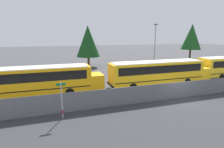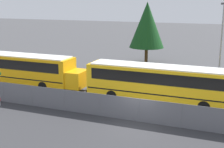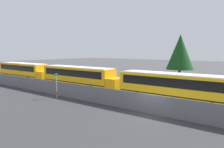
{
  "view_description": "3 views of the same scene",
  "coord_description": "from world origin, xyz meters",
  "px_view_note": "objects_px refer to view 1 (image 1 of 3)",
  "views": [
    {
      "loc": [
        -11.72,
        -14.1,
        6.28
      ],
      "look_at": [
        -5.88,
        4.1,
        2.07
      ],
      "focal_mm": 28.0,
      "sensor_mm": 36.0,
      "label": 1
    },
    {
      "loc": [
        6.05,
        -20.03,
        8.42
      ],
      "look_at": [
        -3.68,
        4.06,
        2.26
      ],
      "focal_mm": 50.0,
      "sensor_mm": 36.0,
      "label": 2
    },
    {
      "loc": [
        8.61,
        -16.62,
        5.52
      ],
      "look_at": [
        -8.44,
        5.4,
        2.46
      ],
      "focal_mm": 35.0,
      "sensor_mm": 36.0,
      "label": 3
    }
  ],
  "objects_px": {
    "school_bus_1": "(33,79)",
    "street_sign": "(62,100)",
    "tree_0": "(192,37)",
    "light_pole": "(155,46)",
    "school_bus_2": "(159,71)",
    "tree_2": "(88,41)"
  },
  "relations": [
    {
      "from": "school_bus_1",
      "to": "street_sign",
      "type": "distance_m",
      "value": 6.5
    },
    {
      "from": "street_sign",
      "to": "tree_0",
      "type": "height_order",
      "value": "tree_0"
    },
    {
      "from": "light_pole",
      "to": "tree_0",
      "type": "relative_size",
      "value": 0.91
    },
    {
      "from": "street_sign",
      "to": "light_pole",
      "type": "xyz_separation_m",
      "value": [
        16.11,
        13.53,
        2.96
      ]
    },
    {
      "from": "tree_0",
      "to": "street_sign",
      "type": "bearing_deg",
      "value": -145.16
    },
    {
      "from": "street_sign",
      "to": "tree_0",
      "type": "xyz_separation_m",
      "value": [
        30.79,
        21.43,
        4.47
      ]
    },
    {
      "from": "light_pole",
      "to": "tree_0",
      "type": "xyz_separation_m",
      "value": [
        14.68,
        7.9,
        1.51
      ]
    },
    {
      "from": "school_bus_2",
      "to": "light_pole",
      "type": "bearing_deg",
      "value": 63.04
    },
    {
      "from": "school_bus_2",
      "to": "street_sign",
      "type": "height_order",
      "value": "school_bus_2"
    },
    {
      "from": "school_bus_1",
      "to": "tree_2",
      "type": "bearing_deg",
      "value": 61.71
    },
    {
      "from": "tree_0",
      "to": "tree_2",
      "type": "relative_size",
      "value": 1.09
    },
    {
      "from": "school_bus_1",
      "to": "tree_0",
      "type": "height_order",
      "value": "tree_0"
    },
    {
      "from": "tree_0",
      "to": "school_bus_2",
      "type": "bearing_deg",
      "value": -139.88
    },
    {
      "from": "school_bus_2",
      "to": "tree_2",
      "type": "xyz_separation_m",
      "value": [
        -6.05,
        16.34,
        3.31
      ]
    },
    {
      "from": "school_bus_2",
      "to": "school_bus_1",
      "type": "bearing_deg",
      "value": 179.07
    },
    {
      "from": "school_bus_1",
      "to": "street_sign",
      "type": "bearing_deg",
      "value": -66.5
    },
    {
      "from": "school_bus_2",
      "to": "street_sign",
      "type": "distance_m",
      "value": 13.41
    },
    {
      "from": "tree_0",
      "to": "tree_2",
      "type": "distance_m",
      "value": 24.73
    },
    {
      "from": "tree_2",
      "to": "street_sign",
      "type": "bearing_deg",
      "value": -105.41
    },
    {
      "from": "school_bus_1",
      "to": "light_pole",
      "type": "bearing_deg",
      "value": 22.07
    },
    {
      "from": "school_bus_1",
      "to": "street_sign",
      "type": "relative_size",
      "value": 4.81
    },
    {
      "from": "tree_0",
      "to": "school_bus_1",
      "type": "bearing_deg",
      "value": -155.12
    }
  ]
}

